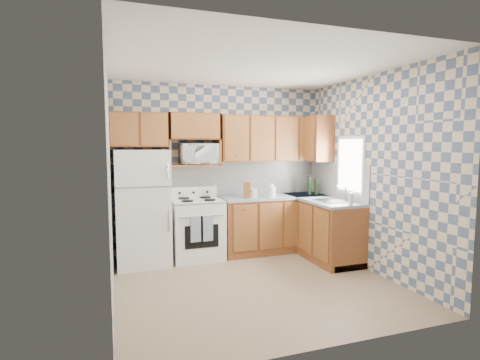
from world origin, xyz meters
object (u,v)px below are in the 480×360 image
object	(u,v)px
refrigerator	(143,208)
microwave	(199,154)
electric_kettle	(271,192)
stove_body	(197,230)

from	to	relation	value
refrigerator	microwave	size ratio (longest dim) A/B	2.88
microwave	electric_kettle	world-z (taller)	microwave
stove_body	refrigerator	bearing A→B (deg)	-178.22
stove_body	microwave	distance (m)	1.18
refrigerator	electric_kettle	size ratio (longest dim) A/B	9.63
stove_body	electric_kettle	size ratio (longest dim) A/B	5.16
stove_body	electric_kettle	distance (m)	1.31
refrigerator	stove_body	size ratio (longest dim) A/B	1.87
microwave	refrigerator	bearing A→B (deg)	-170.39
refrigerator	stove_body	xyz separation A→B (m)	(0.80, 0.03, -0.39)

